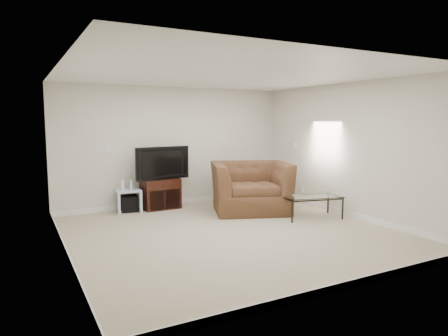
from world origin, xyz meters
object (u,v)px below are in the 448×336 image
television (160,163)px  side_table (128,201)px  subwoofer (130,203)px  recliner (251,179)px  tv_stand (160,193)px  coffee_table (311,207)px

television → side_table: (-0.67, 0.03, -0.73)m
television → subwoofer: 1.02m
side_table → recliner: size_ratio=0.31×
tv_stand → side_table: 0.67m
tv_stand → coffee_table: size_ratio=0.69×
television → subwoofer: size_ratio=3.43×
subwoofer → coffee_table: 3.54m
recliner → coffee_table: 1.31m
tv_stand → subwoofer: (-0.64, 0.02, -0.15)m
recliner → subwoofer: bearing=174.0°
television → coffee_table: 3.11m
subwoofer → recliner: recliner is taller
coffee_table → subwoofer: bearing=143.6°
subwoofer → coffee_table: size_ratio=0.29×
side_table → recliner: (2.18, -1.08, 0.43)m
tv_stand → subwoofer: bearing=176.3°
recliner → television: bearing=166.3°
side_table → coffee_table: 3.56m
tv_stand → subwoofer: tv_stand is taller
television → tv_stand: bearing=85.3°
television → recliner: recliner is taller
tv_stand → side_table: size_ratio=1.59×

